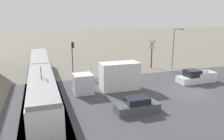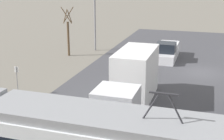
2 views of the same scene
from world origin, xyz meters
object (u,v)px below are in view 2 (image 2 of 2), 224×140
object	(u,v)px
street_tree	(68,34)
no_parking_sign	(17,78)
pickup_truck	(167,52)
box_truck	(132,82)
street_lamp_near_crossing	(95,14)

from	to	relation	value
street_tree	no_parking_sign	size ratio (longest dim) A/B	2.43
pickup_truck	no_parking_sign	distance (m)	16.23
box_truck	pickup_truck	xyz separation A→B (m)	(-0.61, -12.77, -0.93)
pickup_truck	street_tree	size ratio (longest dim) A/B	1.07
no_parking_sign	street_lamp_near_crossing	bearing A→B (deg)	-91.83
no_parking_sign	street_tree	bearing A→B (deg)	-83.22
no_parking_sign	pickup_truck	bearing A→B (deg)	-124.29
box_truck	pickup_truck	size ratio (longest dim) A/B	1.49
street_tree	street_lamp_near_crossing	distance (m)	4.39
box_truck	street_lamp_near_crossing	world-z (taller)	street_lamp_near_crossing
box_truck	street_lamp_near_crossing	xyz separation A→B (m)	(8.04, -14.79, 2.59)
box_truck	no_parking_sign	size ratio (longest dim) A/B	3.86
no_parking_sign	box_truck	bearing A→B (deg)	-175.73
street_tree	street_lamp_near_crossing	world-z (taller)	street_lamp_near_crossing
pickup_truck	no_parking_sign	world-z (taller)	no_parking_sign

